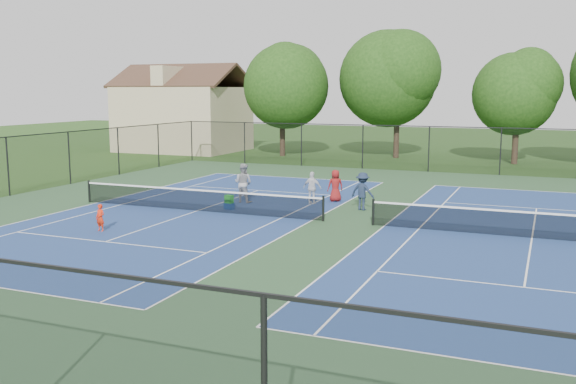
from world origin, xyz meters
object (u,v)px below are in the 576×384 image
at_px(tree_back_b, 398,74).
at_px(ball_hopper, 229,199).
at_px(bystander_a, 312,188).
at_px(instructor, 243,183).
at_px(bystander_c, 335,186).
at_px(tree_back_c, 518,88).
at_px(child_player, 100,218).
at_px(ball_crate, 229,206).
at_px(tree_back_a, 282,81).
at_px(bystander_b, 363,191).
at_px(clapboard_house, 183,116).

height_order(tree_back_b, ball_hopper, tree_back_b).
bearing_deg(bystander_a, instructor, 16.79).
bearing_deg(bystander_c, tree_back_c, -142.79).
relative_size(instructor, bystander_c, 1.22).
bearing_deg(child_player, bystander_a, 62.89).
xyz_separation_m(child_player, ball_crate, (2.42, 5.94, -0.38)).
bearing_deg(tree_back_b, tree_back_a, -167.47).
distance_m(tree_back_a, instructor, 22.87).
xyz_separation_m(tree_back_c, ball_crate, (-10.88, -24.07, -5.34)).
bearing_deg(bystander_b, tree_back_c, -92.94).
relative_size(tree_back_b, ball_crate, 24.08).
height_order(tree_back_b, clapboard_house, tree_back_b).
bearing_deg(instructor, clapboard_house, -48.36).
distance_m(tree_back_b, clapboard_house, 19.35).
xyz_separation_m(child_player, bystander_a, (5.40, 8.72, 0.24)).
distance_m(instructor, bystander_a, 3.32).
xyz_separation_m(tree_back_c, clapboard_house, (-28.00, -0.00, -2.39)).
bearing_deg(bystander_a, ball_hopper, 43.94).
xyz_separation_m(tree_back_b, tree_back_c, (9.00, -1.00, -1.11)).
bearing_deg(ball_crate, tree_back_b, 85.71).
xyz_separation_m(tree_back_b, ball_crate, (-1.88, -25.07, -6.45)).
distance_m(tree_back_a, tree_back_b, 9.24).
xyz_separation_m(clapboard_house, bystander_b, (22.74, -21.95, -2.24)).
xyz_separation_m(tree_back_c, bystander_b, (-5.26, -21.95, -4.63)).
bearing_deg(ball_hopper, child_player, -112.13).
bearing_deg(child_player, tree_back_c, 70.77).
height_order(tree_back_a, bystander_c, tree_back_a).
relative_size(tree_back_a, tree_back_b, 0.91).
bearing_deg(bystander_c, ball_crate, 11.61).
bearing_deg(tree_back_a, clapboard_house, 174.29).
bearing_deg(tree_back_a, bystander_b, -58.69).
xyz_separation_m(clapboard_house, instructor, (16.91, -22.20, -2.15)).
bearing_deg(instructor, ball_hopper, 100.62).
bearing_deg(tree_back_c, instructor, -116.54).
bearing_deg(tree_back_a, ball_hopper, -72.85).
height_order(bystander_a, bystander_c, bystander_c).
height_order(instructor, bystander_a, instructor).
relative_size(tree_back_a, clapboard_house, 0.85).
relative_size(tree_back_b, bystander_b, 5.88).
bearing_deg(ball_crate, bystander_c, 45.11).
xyz_separation_m(bystander_b, ball_crate, (-5.63, -2.12, -0.71)).
distance_m(instructor, ball_hopper, 1.94).
xyz_separation_m(tree_back_b, bystander_a, (1.10, -22.30, -5.83)).
height_order(child_player, bystander_b, bystander_b).
height_order(bystander_c, ball_crate, bystander_c).
bearing_deg(bystander_c, tree_back_b, -118.37).
height_order(ball_crate, ball_hopper, ball_hopper).
height_order(tree_back_a, bystander_b, tree_back_a).
xyz_separation_m(tree_back_c, ball_hopper, (-10.88, -24.07, -5.01)).
bearing_deg(ball_crate, tree_back_a, 107.15).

